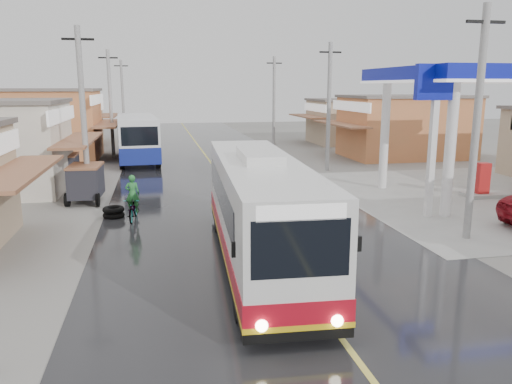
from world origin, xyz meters
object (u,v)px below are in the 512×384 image
(second_bus, at_px, (137,137))
(cyclist, at_px, (133,205))
(coach_bus, at_px, (259,210))
(tyre_stack, at_px, (114,212))
(tricycle_near, at_px, (86,181))
(tricycle_far, at_px, (66,166))

(second_bus, bearing_deg, cyclist, -92.73)
(coach_bus, distance_m, tyre_stack, 8.16)
(tricycle_near, relative_size, tyre_stack, 2.69)
(coach_bus, xyz_separation_m, cyclist, (-3.99, 5.82, -1.04))
(second_bus, distance_m, tricycle_far, 8.54)
(tricycle_near, distance_m, tyre_stack, 3.51)
(second_bus, height_order, tricycle_near, second_bus)
(tricycle_far, bearing_deg, coach_bus, -62.53)
(tricycle_far, xyz_separation_m, tyre_stack, (3.21, -8.43, -0.70))
(second_bus, distance_m, tyre_stack, 16.15)
(second_bus, relative_size, tricycle_far, 4.62)
(second_bus, xyz_separation_m, cyclist, (0.32, -16.68, -1.11))
(cyclist, xyz_separation_m, tricycle_near, (-2.29, 3.69, 0.39))
(coach_bus, xyz_separation_m, tricycle_far, (-8.03, 14.85, -0.73))
(second_bus, height_order, tyre_stack, second_bus)
(second_bus, xyz_separation_m, tricycle_near, (-1.96, -12.98, -0.72))
(cyclist, relative_size, tricycle_near, 0.79)
(coach_bus, relative_size, tyre_stack, 12.46)
(cyclist, bearing_deg, tricycle_near, 128.15)
(coach_bus, bearing_deg, second_bus, 103.97)
(cyclist, xyz_separation_m, tyre_stack, (-0.84, 0.60, -0.40))
(coach_bus, relative_size, tricycle_near, 4.64)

